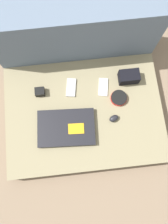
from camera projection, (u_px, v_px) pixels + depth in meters
name	position (u px, v px, depth m)	size (l,w,h in m)	color
ground_plane	(84.00, 116.00, 1.40)	(8.00, 8.00, 0.00)	#7A6651
couch_seat	(84.00, 115.00, 1.35)	(0.94, 0.68, 0.10)	#847A5B
couch_backrest	(76.00, 34.00, 1.27)	(0.94, 0.20, 0.48)	slate
laptop	(66.00, 128.00, 1.27)	(0.34, 0.23, 0.03)	black
computer_mouse	(114.00, 118.00, 1.28)	(0.07, 0.06, 0.03)	black
speaker_puck	(119.00, 98.00, 1.31)	(0.10, 0.10, 0.03)	red
phone_silver	(103.00, 87.00, 1.34)	(0.07, 0.12, 0.01)	silver
phone_black	(71.00, 88.00, 1.33)	(0.07, 0.12, 0.01)	#B7B7BC
camera_pouch	(129.00, 77.00, 1.32)	(0.12, 0.08, 0.07)	black
charger_brick	(40.00, 92.00, 1.31)	(0.06, 0.05, 0.04)	black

